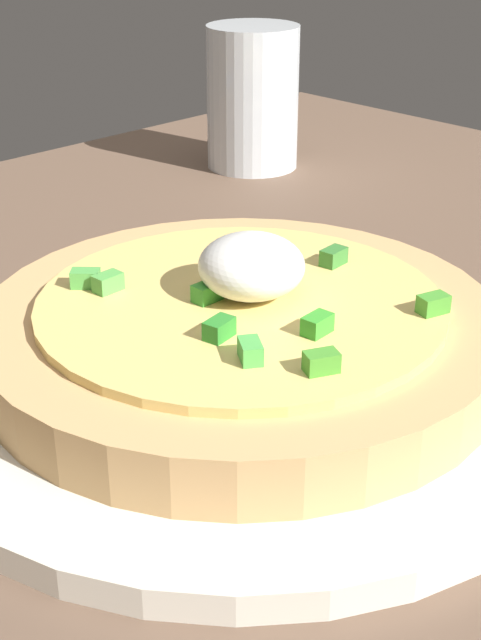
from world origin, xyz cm
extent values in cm
cube|color=brown|center=(0.00, 0.00, 1.22)|extent=(103.93, 67.43, 2.44)
cylinder|color=silver|center=(5.29, -4.80, 3.06)|extent=(29.92, 29.92, 1.25)
cylinder|color=tan|center=(5.29, -4.80, 4.97)|extent=(23.04, 23.04, 2.56)
cylinder|color=#E8C56D|center=(5.29, -4.80, 6.47)|extent=(17.99, 17.99, 0.44)
ellipsoid|color=white|center=(6.00, -4.77, 8.07)|extent=(4.69, 4.69, 2.76)
cube|color=#4BBC4E|center=(8.45, -1.28, 7.09)|extent=(1.49, 1.22, 0.80)
cube|color=#54AE48|center=(1.73, -0.45, 7.09)|extent=(1.30, 0.84, 0.80)
cube|color=#2B872B|center=(2.17, -6.77, 7.09)|extent=(1.40, 1.02, 0.80)
cube|color=green|center=(10.21, -11.44, 7.09)|extent=(1.46, 1.14, 0.80)
cube|color=green|center=(9.33, -3.13, 7.09)|extent=(1.45, 1.49, 0.80)
cube|color=#47992E|center=(3.02, -11.43, 7.09)|extent=(1.50, 1.27, 0.80)
cube|color=#50AA49|center=(1.28, 1.06, 7.09)|extent=(1.47, 1.48, 0.80)
cube|color=#377B31|center=(11.20, -5.09, 7.09)|extent=(1.35, 0.91, 0.80)
cube|color=green|center=(4.19, -3.86, 7.09)|extent=(1.29, 0.81, 0.80)
cube|color=#4DB44B|center=(1.73, -8.97, 7.09)|extent=(1.37, 1.51, 0.80)
cube|color=green|center=(5.26, -9.27, 7.09)|extent=(1.34, 0.90, 0.80)
cylinder|color=silver|center=(29.77, 18.81, 7.79)|extent=(7.05, 7.05, 10.71)
cylinder|color=#A4500F|center=(29.77, 18.81, 5.75)|extent=(6.20, 6.20, 5.84)
camera|label=1|loc=(-19.98, -30.55, 23.68)|focal=51.19mm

